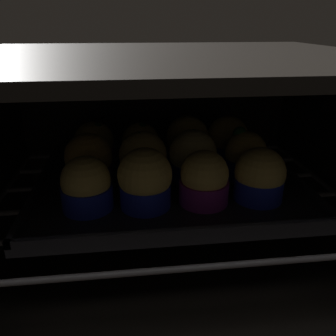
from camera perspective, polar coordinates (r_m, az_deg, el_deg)
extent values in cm
cube|color=black|center=(64.14, 0.18, -15.50)|extent=(59.00, 47.00, 1.50)
cube|color=black|center=(50.15, 0.23, 17.93)|extent=(59.00, 47.00, 1.50)
cube|color=black|center=(75.97, -1.88, 6.13)|extent=(59.00, 1.50, 34.00)
cylinder|color=#4C494C|center=(40.52, 3.57, -16.43)|extent=(54.00, 0.80, 0.80)
cylinder|color=#4C494C|center=(46.52, 1.91, -10.48)|extent=(54.00, 0.80, 0.80)
cylinder|color=#4C494C|center=(52.93, 0.69, -5.93)|extent=(54.00, 0.80, 0.80)
cylinder|color=#4C494C|center=(59.62, -0.25, -2.38)|extent=(54.00, 0.80, 0.80)
cylinder|color=#4C494C|center=(66.51, -0.99, 0.45)|extent=(54.00, 0.80, 0.80)
cylinder|color=#4C494C|center=(73.54, -1.59, 2.74)|extent=(54.00, 0.80, 0.80)
cylinder|color=#4C494C|center=(64.96, 24.59, -2.40)|extent=(0.80, 42.00, 0.80)
cube|color=black|center=(57.24, 0.00, -2.42)|extent=(42.20, 33.80, 1.20)
cube|color=black|center=(42.50, 2.66, -10.73)|extent=(42.20, 0.80, 1.00)
cube|color=black|center=(72.00, -1.54, 4.06)|extent=(42.20, 0.80, 1.00)
cube|color=black|center=(58.31, -20.66, -2.33)|extent=(0.80, 33.80, 1.00)
cube|color=black|center=(62.46, 19.21, -0.41)|extent=(0.80, 33.80, 1.00)
cylinder|color=#1928B7|center=(49.14, -13.32, -4.71)|extent=(7.17, 7.17, 3.39)
sphere|color=#DBBC60|center=(48.01, -13.60, -2.02)|extent=(6.86, 6.86, 6.86)
cylinder|color=#1928B7|center=(48.40, -3.80, -4.53)|extent=(7.17, 7.17, 3.39)
sphere|color=#DBBC60|center=(47.01, -3.90, -1.12)|extent=(7.63, 7.63, 7.63)
sphere|color=#28702D|center=(45.02, -2.98, 1.18)|extent=(1.85, 1.85, 1.85)
cylinder|color=#7A238C|center=(49.56, 5.99, -3.91)|extent=(7.17, 7.17, 3.39)
sphere|color=#DBBC60|center=(48.35, 6.13, -0.98)|extent=(6.86, 6.86, 6.86)
cylinder|color=#1928B7|center=(51.95, 14.86, -3.27)|extent=(7.17, 7.17, 3.39)
sphere|color=#DBBC60|center=(50.89, 15.15, -0.71)|extent=(7.38, 7.38, 7.38)
cylinder|color=#7A238C|center=(56.25, -12.89, -0.96)|extent=(7.17, 7.17, 3.39)
sphere|color=gold|center=(55.10, -13.17, 1.91)|extent=(7.50, 7.50, 7.50)
sphere|color=#19511E|center=(53.88, -12.94, 4.30)|extent=(2.11, 2.11, 2.11)
cylinder|color=#0C8C84|center=(55.88, -4.13, -0.56)|extent=(7.17, 7.17, 3.39)
sphere|color=#DBBC60|center=(54.78, -4.21, 2.20)|extent=(7.74, 7.74, 7.74)
sphere|color=#1E6023|center=(53.78, -4.65, 4.96)|extent=(2.07, 2.07, 2.07)
cylinder|color=#1928B7|center=(56.71, 4.13, -0.19)|extent=(7.17, 7.17, 3.39)
sphere|color=#E0CC7A|center=(55.64, 4.21, 2.48)|extent=(7.80, 7.80, 7.80)
sphere|color=#19511E|center=(55.17, 4.34, 5.38)|extent=(2.17, 2.17, 2.17)
cylinder|color=#1928B7|center=(58.81, 12.65, 0.16)|extent=(7.17, 7.17, 3.39)
sphere|color=gold|center=(57.80, 12.89, 2.69)|extent=(6.84, 6.84, 6.84)
sphere|color=#19511E|center=(57.55, 11.95, 5.71)|extent=(2.29, 2.29, 2.29)
cylinder|color=#7A238C|center=(63.72, -12.05, 2.05)|extent=(7.17, 7.17, 3.39)
sphere|color=gold|center=(62.77, -12.26, 4.44)|extent=(7.05, 7.05, 7.05)
sphere|color=#19511E|center=(61.32, -11.73, 6.72)|extent=(1.65, 1.65, 1.65)
cylinder|color=silver|center=(63.92, -4.57, 2.58)|extent=(7.17, 7.17, 3.39)
sphere|color=gold|center=(63.17, -4.64, 4.46)|extent=(6.93, 6.93, 6.93)
sphere|color=#19511E|center=(61.87, -4.33, 6.85)|extent=(1.65, 1.65, 1.65)
cylinder|color=#7A238C|center=(64.32, 3.20, 2.76)|extent=(7.17, 7.17, 3.39)
sphere|color=gold|center=(63.35, 3.26, 5.23)|extent=(7.83, 7.83, 7.83)
sphere|color=#1E6023|center=(63.15, 2.29, 7.63)|extent=(1.65, 1.65, 1.65)
cylinder|color=#1928B7|center=(66.24, 9.79, 3.06)|extent=(7.17, 7.17, 3.39)
sphere|color=gold|center=(65.38, 9.94, 5.23)|extent=(7.70, 7.70, 7.70)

